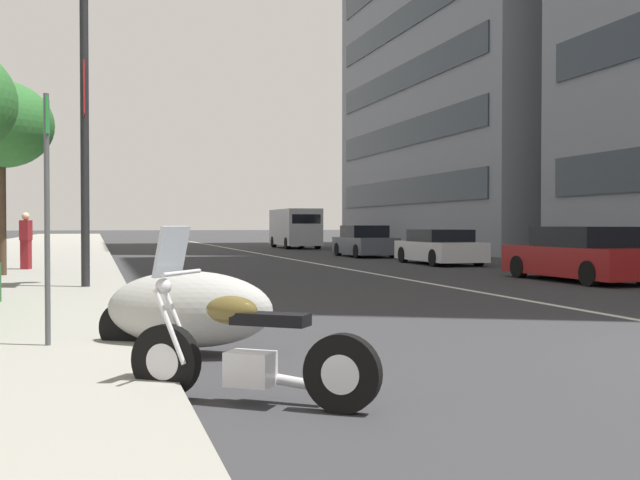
# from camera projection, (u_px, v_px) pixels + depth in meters

# --- Properties ---
(sidewalk_right_plaza) EXTENTS (160.00, 8.54, 0.15)m
(sidewalk_right_plaza) POSITION_uv_depth(u_px,v_px,m) (10.00, 256.00, 33.35)
(sidewalk_right_plaza) COLOR gray
(sidewalk_right_plaza) RESTS_ON ground
(lane_centre_stripe) EXTENTS (110.00, 0.16, 0.01)m
(lane_centre_stripe) POSITION_uv_depth(u_px,v_px,m) (248.00, 251.00, 41.48)
(lane_centre_stripe) COLOR silver
(lane_centre_stripe) RESTS_ON ground
(motorcycle_far_end_row) EXTENTS (1.42, 1.85, 1.47)m
(motorcycle_far_end_row) POSITION_uv_depth(u_px,v_px,m) (245.00, 351.00, 6.20)
(motorcycle_far_end_row) COLOR black
(motorcycle_far_end_row) RESTS_ON ground
(motorcycle_second_in_row) EXTENTS (1.59, 2.09, 0.96)m
(motorcycle_second_in_row) POSITION_uv_depth(u_px,v_px,m) (187.00, 310.00, 8.51)
(motorcycle_second_in_row) COLOR #9E9E99
(motorcycle_second_in_row) RESTS_ON ground
(car_following_behind) EXTENTS (4.67, 1.86, 1.43)m
(car_following_behind) POSITION_uv_depth(u_px,v_px,m) (579.00, 255.00, 19.69)
(car_following_behind) COLOR maroon
(car_following_behind) RESTS_ON ground
(car_far_down_avenue) EXTENTS (4.49, 2.00, 1.30)m
(car_far_down_avenue) POSITION_uv_depth(u_px,v_px,m) (439.00, 248.00, 28.16)
(car_far_down_avenue) COLOR silver
(car_far_down_avenue) RESTS_ON ground
(car_lead_in_lane) EXTENTS (4.14, 1.91, 1.44)m
(car_lead_in_lane) POSITION_uv_depth(u_px,v_px,m) (365.00, 242.00, 34.74)
(car_lead_in_lane) COLOR #4C515B
(car_lead_in_lane) RESTS_ON ground
(delivery_van_ahead) EXTENTS (5.78, 2.23, 2.45)m
(delivery_van_ahead) POSITION_uv_depth(u_px,v_px,m) (295.00, 227.00, 47.34)
(delivery_van_ahead) COLOR #B7B7BC
(delivery_van_ahead) RESTS_ON ground
(parking_sign_by_curb) EXTENTS (0.32, 0.06, 2.77)m
(parking_sign_by_curb) POSITION_uv_depth(u_px,v_px,m) (47.00, 195.00, 8.28)
(parking_sign_by_curb) COLOR #47494C
(parking_sign_by_curb) RESTS_ON sidewalk_right_plaza
(street_lamp_with_banners) EXTENTS (1.26, 2.15, 8.00)m
(street_lamp_with_banners) POSITION_uv_depth(u_px,v_px,m) (99.00, 66.00, 16.18)
(street_lamp_with_banners) COLOR #232326
(street_lamp_with_banners) RESTS_ON sidewalk_right_plaza
(street_tree_mid_sidewalk) EXTENTS (2.69, 2.69, 5.11)m
(street_tree_mid_sidewalk) POSITION_uv_depth(u_px,v_px,m) (1.00, 125.00, 19.78)
(street_tree_mid_sidewalk) COLOR #473323
(street_tree_mid_sidewalk) RESTS_ON sidewalk_right_plaza
(pedestrian_on_plaza) EXTENTS (0.45, 0.36, 1.70)m
(pedestrian_on_plaza) POSITION_uv_depth(u_px,v_px,m) (26.00, 240.00, 22.53)
(pedestrian_on_plaza) COLOR maroon
(pedestrian_on_plaza) RESTS_ON sidewalk_right_plaza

